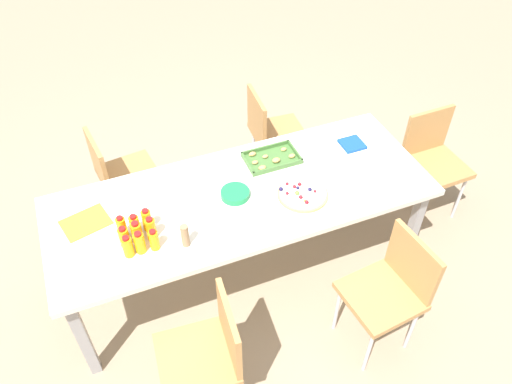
# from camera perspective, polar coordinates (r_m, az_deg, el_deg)

# --- Properties ---
(ground_plane) EXTENTS (12.00, 12.00, 0.00)m
(ground_plane) POSITION_cam_1_polar(r_m,az_deg,el_deg) (3.65, -1.40, -8.71)
(ground_plane) COLOR gray
(party_table) EXTENTS (2.35, 0.88, 0.75)m
(party_table) POSITION_cam_1_polar(r_m,az_deg,el_deg) (3.13, -1.61, -1.06)
(party_table) COLOR silver
(party_table) RESTS_ON ground_plane
(chair_near_left) EXTENTS (0.43, 0.43, 0.83)m
(chair_near_left) POSITION_cam_1_polar(r_m,az_deg,el_deg) (2.75, -5.38, -17.33)
(chair_near_left) COLOR #B7844C
(chair_near_left) RESTS_ON ground_plane
(chair_near_right) EXTENTS (0.44, 0.44, 0.83)m
(chair_near_right) POSITION_cam_1_polar(r_m,az_deg,el_deg) (3.05, 15.04, -10.23)
(chair_near_right) COLOR #B7844C
(chair_near_right) RESTS_ON ground_plane
(chair_far_left) EXTENTS (0.45, 0.45, 0.83)m
(chair_far_left) POSITION_cam_1_polar(r_m,az_deg,el_deg) (3.74, -15.21, 2.10)
(chair_far_left) COLOR #B7844C
(chair_far_left) RESTS_ON ground_plane
(chair_far_right) EXTENTS (0.43, 0.43, 0.83)m
(chair_far_right) POSITION_cam_1_polar(r_m,az_deg,el_deg) (4.00, 1.68, 7.01)
(chair_far_right) COLOR #B7844C
(chair_far_right) RESTS_ON ground_plane
(chair_end) EXTENTS (0.41, 0.41, 0.83)m
(chair_end) POSITION_cam_1_polar(r_m,az_deg,el_deg) (3.97, 19.25, 3.86)
(chair_end) COLOR #B7844C
(chair_end) RESTS_ON ground_plane
(juice_bottle_0) EXTENTS (0.06, 0.06, 0.14)m
(juice_bottle_0) POSITION_cam_1_polar(r_m,az_deg,el_deg) (2.80, -14.26, -5.99)
(juice_bottle_0) COLOR #FAAF14
(juice_bottle_0) RESTS_ON party_table
(juice_bottle_1) EXTENTS (0.06, 0.06, 0.15)m
(juice_bottle_1) POSITION_cam_1_polar(r_m,az_deg,el_deg) (2.81, -12.98, -5.59)
(juice_bottle_1) COLOR #F9AF14
(juice_bottle_1) RESTS_ON party_table
(juice_bottle_2) EXTENTS (0.05, 0.05, 0.14)m
(juice_bottle_2) POSITION_cam_1_polar(r_m,az_deg,el_deg) (2.81, -11.42, -5.33)
(juice_bottle_2) COLOR #F9AE14
(juice_bottle_2) RESTS_ON party_table
(juice_bottle_3) EXTENTS (0.06, 0.06, 0.14)m
(juice_bottle_3) POSITION_cam_1_polar(r_m,az_deg,el_deg) (2.86, -14.64, -4.95)
(juice_bottle_3) COLOR #F9AD14
(juice_bottle_3) RESTS_ON party_table
(juice_bottle_4) EXTENTS (0.06, 0.06, 0.15)m
(juice_bottle_4) POSITION_cam_1_polar(r_m,az_deg,el_deg) (2.86, -13.28, -4.47)
(juice_bottle_4) COLOR #F9AD14
(juice_bottle_4) RESTS_ON party_table
(juice_bottle_5) EXTENTS (0.06, 0.06, 0.15)m
(juice_bottle_5) POSITION_cam_1_polar(r_m,az_deg,el_deg) (2.86, -11.76, -4.02)
(juice_bottle_5) COLOR #FAAC14
(juice_bottle_5) RESTS_ON party_table
(juice_bottle_6) EXTENTS (0.05, 0.05, 0.15)m
(juice_bottle_6) POSITION_cam_1_polar(r_m,az_deg,el_deg) (2.90, -14.88, -3.85)
(juice_bottle_6) COLOR #FAAC14
(juice_bottle_6) RESTS_ON party_table
(juice_bottle_7) EXTENTS (0.06, 0.06, 0.13)m
(juice_bottle_7) POSITION_cam_1_polar(r_m,az_deg,el_deg) (2.91, -13.50, -3.60)
(juice_bottle_7) COLOR #FAAD14
(juice_bottle_7) RESTS_ON party_table
(juice_bottle_8) EXTENTS (0.05, 0.05, 0.15)m
(juice_bottle_8) POSITION_cam_1_polar(r_m,az_deg,el_deg) (2.91, -12.19, -3.09)
(juice_bottle_8) COLOR #F9AC14
(juice_bottle_8) RESTS_ON party_table
(fruit_pizza) EXTENTS (0.31, 0.31, 0.05)m
(fruit_pizza) POSITION_cam_1_polar(r_m,az_deg,el_deg) (3.09, 5.25, -0.20)
(fruit_pizza) COLOR tan
(fruit_pizza) RESTS_ON party_table
(snack_tray) EXTENTS (0.35, 0.23, 0.04)m
(snack_tray) POSITION_cam_1_polar(r_m,az_deg,el_deg) (3.32, 1.69, 3.79)
(snack_tray) COLOR #477238
(snack_tray) RESTS_ON party_table
(plate_stack) EXTENTS (0.18, 0.18, 0.04)m
(plate_stack) POSITION_cam_1_polar(r_m,az_deg,el_deg) (3.06, -2.34, -0.24)
(plate_stack) COLOR #1E8C4C
(plate_stack) RESTS_ON party_table
(napkin_stack) EXTENTS (0.15, 0.15, 0.02)m
(napkin_stack) POSITION_cam_1_polar(r_m,az_deg,el_deg) (3.50, 10.78, 5.33)
(napkin_stack) COLOR #194CA5
(napkin_stack) RESTS_ON party_table
(cardboard_tube) EXTENTS (0.04, 0.04, 0.15)m
(cardboard_tube) POSITION_cam_1_polar(r_m,az_deg,el_deg) (2.79, -8.00, -4.89)
(cardboard_tube) COLOR #9E7A56
(cardboard_tube) RESTS_ON party_table
(paper_folder) EXTENTS (0.30, 0.26, 0.01)m
(paper_folder) POSITION_cam_1_polar(r_m,az_deg,el_deg) (3.08, -18.66, -3.28)
(paper_folder) COLOR yellow
(paper_folder) RESTS_ON party_table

